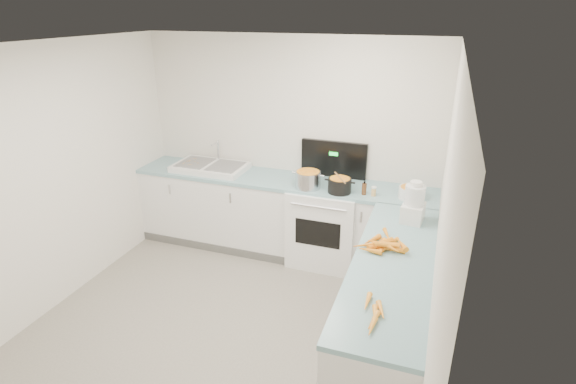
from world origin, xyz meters
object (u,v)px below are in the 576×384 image
(mixing_bowl, at_px, (411,193))
(extract_bottle, at_px, (364,189))
(black_pot, at_px, (340,186))
(food_processor, at_px, (414,204))
(steel_pot, at_px, (308,180))
(stove, at_px, (325,223))
(spice_jar, at_px, (374,192))
(sink, at_px, (211,167))

(mixing_bowl, height_order, extract_bottle, extract_bottle)
(black_pot, relative_size, food_processor, 0.63)
(steel_pot, relative_size, mixing_bowl, 1.09)
(stove, distance_m, spice_jar, 0.75)
(extract_bottle, relative_size, spice_jar, 1.44)
(spice_jar, bearing_deg, mixing_bowl, 9.97)
(steel_pot, xyz_separation_m, black_pot, (0.36, -0.02, -0.01))
(extract_bottle, bearing_deg, food_processor, -42.15)
(black_pot, relative_size, mixing_bowl, 0.96)
(stove, bearing_deg, mixing_bowl, -4.56)
(stove, distance_m, black_pot, 0.59)
(sink, distance_m, spice_jar, 1.99)
(sink, xyz_separation_m, mixing_bowl, (2.36, -0.09, 0.02))
(steel_pot, distance_m, black_pot, 0.36)
(black_pot, distance_m, spice_jar, 0.36)
(steel_pot, height_order, food_processor, food_processor)
(mixing_bowl, relative_size, food_processor, 0.66)
(steel_pot, xyz_separation_m, spice_jar, (0.71, 0.00, -0.04))
(spice_jar, bearing_deg, food_processor, -47.96)
(steel_pot, bearing_deg, sink, 172.91)
(black_pot, distance_m, extract_bottle, 0.26)
(stove, height_order, steel_pot, stove)
(steel_pot, distance_m, mixing_bowl, 1.09)
(black_pot, relative_size, spice_jar, 2.88)
(sink, bearing_deg, steel_pot, -7.09)
(mixing_bowl, bearing_deg, black_pot, -173.09)
(extract_bottle, bearing_deg, sink, 175.46)
(steel_pot, bearing_deg, mixing_bowl, 3.70)
(mixing_bowl, distance_m, food_processor, 0.56)
(mixing_bowl, relative_size, extract_bottle, 2.10)
(extract_bottle, bearing_deg, stove, 162.91)
(food_processor, bearing_deg, extract_bottle, 137.85)
(mixing_bowl, bearing_deg, steel_pot, -176.30)
(stove, height_order, black_pot, stove)
(steel_pot, relative_size, spice_jar, 3.28)
(extract_bottle, distance_m, spice_jar, 0.10)
(food_processor, bearing_deg, mixing_bowl, 96.13)
(sink, distance_m, mixing_bowl, 2.36)
(black_pot, height_order, spice_jar, black_pot)
(sink, xyz_separation_m, steel_pot, (1.27, -0.16, 0.04))
(sink, distance_m, steel_pot, 1.28)
(extract_bottle, bearing_deg, steel_pot, -179.18)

